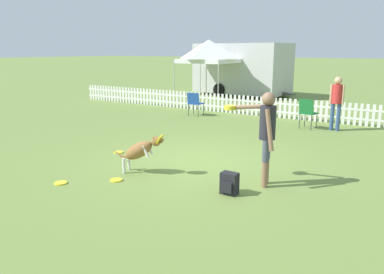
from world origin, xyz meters
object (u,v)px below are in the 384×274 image
at_px(leaping_dog, 140,150).
at_px(equipment_trailer, 242,68).
at_px(folding_chair_blue_left, 307,111).
at_px(canopy_tent_main, 209,51).
at_px(frisbee_midfield, 116,180).
at_px(frisbee_near_dog, 119,152).
at_px(folding_chair_center, 195,102).
at_px(handler_person, 265,128).
at_px(spectator_standing, 337,98).
at_px(frisbee_near_handler, 61,183).
at_px(backpack_on_grass, 229,184).

relative_size(leaping_dog, equipment_trailer, 0.19).
distance_m(folding_chair_blue_left, canopy_tent_main, 7.84).
relative_size(leaping_dog, frisbee_midfield, 4.84).
xyz_separation_m(leaping_dog, frisbee_near_dog, (-1.42, 0.87, -0.46)).
xyz_separation_m(folding_chair_blue_left, equipment_trailer, (-5.51, 6.99, 0.86)).
bearing_deg(folding_chair_center, handler_person, 127.50).
height_order(folding_chair_blue_left, equipment_trailer, equipment_trailer).
bearing_deg(frisbee_near_dog, spectator_standing, 55.29).
xyz_separation_m(frisbee_near_dog, canopy_tent_main, (-3.20, 9.70, 2.29)).
distance_m(leaping_dog, frisbee_near_dog, 1.72).
height_order(handler_person, leaping_dog, handler_person).
relative_size(handler_person, frisbee_near_handler, 7.28).
relative_size(handler_person, frisbee_midfield, 7.28).
bearing_deg(frisbee_midfield, canopy_tent_main, 112.07).
bearing_deg(canopy_tent_main, equipment_trailer, 75.60).
bearing_deg(folding_chair_blue_left, frisbee_midfield, 84.48).
xyz_separation_m(frisbee_near_dog, frisbee_midfield, (1.33, -1.46, 0.00)).
relative_size(frisbee_midfield, folding_chair_blue_left, 0.25).
xyz_separation_m(frisbee_near_handler, frisbee_near_dog, (-0.59, 2.12, 0.00)).
height_order(backpack_on_grass, equipment_trailer, equipment_trailer).
relative_size(handler_person, folding_chair_blue_left, 1.80).
distance_m(frisbee_midfield, folding_chair_blue_left, 6.82).
distance_m(handler_person, frisbee_near_handler, 3.79).
height_order(frisbee_midfield, equipment_trailer, equipment_trailer).
relative_size(frisbee_near_handler, frisbee_midfield, 1.00).
bearing_deg(frisbee_midfield, folding_chair_center, 110.68).
relative_size(frisbee_near_dog, equipment_trailer, 0.04).
xyz_separation_m(leaping_dog, canopy_tent_main, (-4.61, 10.56, 1.84)).
bearing_deg(handler_person, frisbee_midfield, 102.02).
distance_m(leaping_dog, equipment_trailer, 13.63).
height_order(leaping_dog, frisbee_near_dog, leaping_dog).
bearing_deg(spectator_standing, leaping_dog, 70.42).
height_order(frisbee_near_handler, backpack_on_grass, backpack_on_grass).
distance_m(frisbee_midfield, backpack_on_grass, 2.14).
bearing_deg(canopy_tent_main, folding_chair_center, -65.83).
relative_size(frisbee_midfield, backpack_on_grass, 0.62).
distance_m(frisbee_near_dog, backpack_on_grass, 3.51).
relative_size(frisbee_near_handler, folding_chair_blue_left, 0.25).
xyz_separation_m(folding_chair_center, canopy_tent_main, (-1.96, 4.37, 1.79)).
bearing_deg(handler_person, folding_chair_center, 25.74).
bearing_deg(frisbee_near_handler, folding_chair_center, 103.78).
xyz_separation_m(handler_person, frisbee_near_handler, (-3.10, -1.91, -1.03)).
bearing_deg(leaping_dog, frisbee_midfield, -24.52).
bearing_deg(frisbee_near_dog, canopy_tent_main, 108.25).
relative_size(folding_chair_blue_left, folding_chair_center, 1.08).
bearing_deg(frisbee_near_dog, handler_person, -3.22).
bearing_deg(folding_chair_center, frisbee_near_handler, 99.62).
bearing_deg(handler_person, folding_chair_blue_left, -7.91).
bearing_deg(folding_chair_center, backpack_on_grass, 122.31).
distance_m(leaping_dog, spectator_standing, 6.65).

